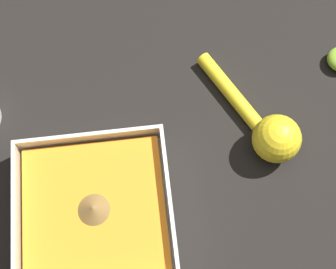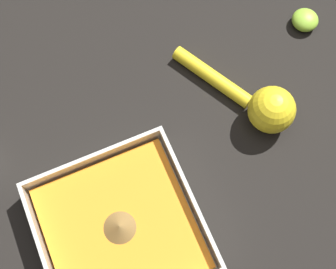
# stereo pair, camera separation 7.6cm
# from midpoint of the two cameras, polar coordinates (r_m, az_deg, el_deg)

# --- Properties ---
(ground_plane) EXTENTS (4.00, 4.00, 0.00)m
(ground_plane) POSITION_cam_midpoint_polar(r_m,az_deg,el_deg) (0.77, -6.47, -8.11)
(ground_plane) COLOR black
(square_dish) EXTENTS (0.24, 0.24, 0.06)m
(square_dish) POSITION_cam_midpoint_polar(r_m,az_deg,el_deg) (0.74, -5.94, -9.77)
(square_dish) COLOR silver
(square_dish) RESTS_ON ground_plane
(lemon_squeezer) EXTENTS (0.14, 0.22, 0.08)m
(lemon_squeezer) POSITION_cam_midpoint_polar(r_m,az_deg,el_deg) (0.78, 14.84, 0.13)
(lemon_squeezer) COLOR yellow
(lemon_squeezer) RESTS_ON ground_plane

